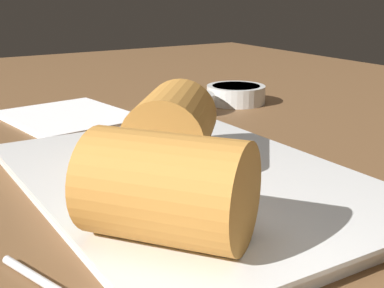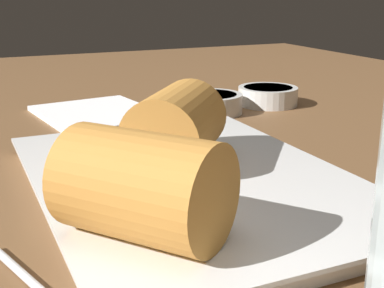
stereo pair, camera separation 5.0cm
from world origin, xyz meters
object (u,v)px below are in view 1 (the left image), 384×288
at_px(serving_plate, 192,184).
at_px(dipping_bowl_near, 183,102).
at_px(dipping_bowl_far, 236,94).
at_px(napkin, 69,117).

height_order(serving_plate, dipping_bowl_near, dipping_bowl_near).
xyz_separation_m(serving_plate, dipping_bowl_near, (-0.24, 0.13, 0.01)).
bearing_deg(dipping_bowl_far, serving_plate, -41.96).
relative_size(serving_plate, dipping_bowl_near, 4.04).
distance_m(dipping_bowl_near, dipping_bowl_far, 0.09).
xyz_separation_m(dipping_bowl_far, napkin, (-0.03, -0.23, -0.01)).
relative_size(dipping_bowl_far, napkin, 0.47).
xyz_separation_m(serving_plate, napkin, (-0.28, -0.00, -0.00)).
xyz_separation_m(dipping_bowl_near, dipping_bowl_far, (-0.01, 0.09, 0.00)).
height_order(serving_plate, napkin, serving_plate).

